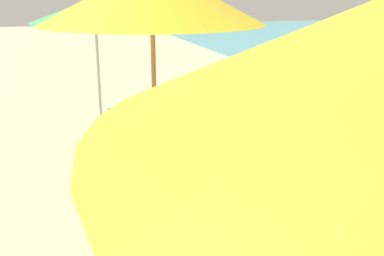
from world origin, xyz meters
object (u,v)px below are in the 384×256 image
(lounger_third_inland, at_px, (262,242))
(umbrella_farthest, at_px, (95,10))
(lounger_farthest_shoreside, at_px, (141,110))
(person_walking_near, at_px, (329,94))
(cooler_box, at_px, (208,106))
(lounger_third_shoreside, at_px, (204,166))

(lounger_third_inland, distance_m, umbrella_farthest, 5.07)
(lounger_farthest_shoreside, relative_size, person_walking_near, 0.78)
(lounger_farthest_shoreside, bearing_deg, cooler_box, -165.92)
(lounger_farthest_shoreside, distance_m, cooler_box, 1.57)
(umbrella_farthest, xyz_separation_m, lounger_farthest_shoreside, (0.91, 0.99, -2.06))
(lounger_third_shoreside, height_order, lounger_farthest_shoreside, lounger_third_shoreside)
(lounger_farthest_shoreside, bearing_deg, umbrella_farthest, 53.69)
(lounger_third_inland, height_order, lounger_farthest_shoreside, lounger_third_inland)
(lounger_farthest_shoreside, bearing_deg, lounger_third_inland, 98.15)
(umbrella_farthest, xyz_separation_m, person_walking_near, (3.43, -1.94, -1.26))
(umbrella_farthest, distance_m, cooler_box, 3.48)
(lounger_third_shoreside, xyz_separation_m, person_walking_near, (2.26, 0.52, 0.78))
(lounger_third_shoreside, distance_m, umbrella_farthest, 3.40)
(cooler_box, bearing_deg, lounger_third_inland, -103.30)
(lounger_farthest_shoreside, relative_size, cooler_box, 2.32)
(lounger_third_inland, relative_size, cooler_box, 2.32)
(lounger_third_shoreside, distance_m, lounger_farthest_shoreside, 3.47)
(person_walking_near, height_order, cooler_box, person_walking_near)
(umbrella_farthest, bearing_deg, lounger_third_inland, -76.17)
(umbrella_farthest, height_order, lounger_farthest_shoreside, umbrella_farthest)
(lounger_third_inland, xyz_separation_m, person_walking_near, (2.32, 2.55, 0.82))
(cooler_box, bearing_deg, person_walking_near, -72.87)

